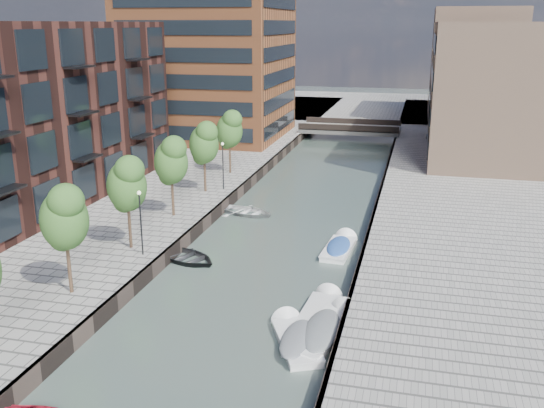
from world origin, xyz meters
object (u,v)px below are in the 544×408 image
at_px(sloop_4, 187,261).
at_px(motorboat_1, 326,330).
at_px(sloop_3, 248,214).
at_px(motorboat_2, 321,311).
at_px(motorboat_4, 295,338).
at_px(tree_3, 127,183).
at_px(tree_6, 229,128).
at_px(car, 436,138).
at_px(tree_4, 171,159).
at_px(tree_5, 204,142).
at_px(bridge, 350,129).
at_px(motorboat_3, 340,247).
at_px(tree_2, 64,216).

bearing_deg(sloop_4, motorboat_1, -101.39).
distance_m(sloop_3, motorboat_2, 17.92).
bearing_deg(sloop_4, motorboat_4, -109.25).
xyz_separation_m(tree_3, tree_6, (0.00, 21.00, 0.00)).
xyz_separation_m(tree_6, car, (19.46, 20.73, -3.72)).
relative_size(tree_4, motorboat_4, 1.20).
bearing_deg(car, tree_6, -155.22).
height_order(tree_6, motorboat_2, tree_6).
height_order(tree_3, car, tree_3).
height_order(tree_5, motorboat_4, tree_5).
distance_m(bridge, motorboat_4, 54.74).
xyz_separation_m(sloop_3, motorboat_4, (7.91, -19.13, 0.19)).
height_order(motorboat_1, motorboat_3, motorboat_1).
bearing_deg(car, tree_2, -133.79).
distance_m(bridge, car, 12.17).
bearing_deg(motorboat_4, motorboat_1, 38.70).
distance_m(tree_3, tree_4, 7.00).
height_order(motorboat_1, motorboat_2, motorboat_1).
bearing_deg(bridge, sloop_4, -96.36).
bearing_deg(motorboat_4, tree_4, 130.35).
bearing_deg(sloop_3, tree_3, 175.53).
bearing_deg(car, bridge, 132.29).
distance_m(tree_6, motorboat_4, 31.58).
height_order(tree_5, car, tree_5).
height_order(motorboat_2, motorboat_3, motorboat_3).
bearing_deg(bridge, tree_2, -98.95).
bearing_deg(bridge, tree_6, -108.10).
relative_size(bridge, motorboat_2, 2.67).
bearing_deg(tree_2, tree_5, 90.00).
height_order(tree_3, tree_6, same).
bearing_deg(tree_6, sloop_3, -64.65).
bearing_deg(sloop_4, motorboat_2, -93.63).
relative_size(tree_2, tree_5, 1.00).
xyz_separation_m(sloop_4, motorboat_2, (9.74, -5.19, 0.09)).
relative_size(bridge, tree_2, 2.18).
height_order(motorboat_3, motorboat_4, motorboat_3).
distance_m(bridge, sloop_3, 35.72).
bearing_deg(motorboat_4, tree_3, 148.52).
relative_size(sloop_3, motorboat_4, 0.89).
relative_size(tree_6, car, 1.71).
bearing_deg(motorboat_4, motorboat_2, 78.11).
bearing_deg(tree_5, tree_6, 90.00).
xyz_separation_m(bridge, sloop_3, (-4.02, -35.46, -1.39)).
relative_size(tree_5, car, 1.71).
xyz_separation_m(tree_2, tree_6, (0.00, 28.00, 0.00)).
bearing_deg(sloop_3, tree_2, -176.82).
xyz_separation_m(bridge, tree_2, (-8.50, -54.00, 3.92)).
bearing_deg(sloop_4, tree_2, -178.41).
height_order(tree_6, sloop_3, tree_6).
distance_m(tree_4, motorboat_2, 18.00).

